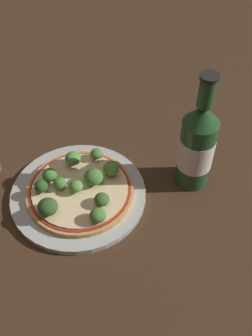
{
  "coord_description": "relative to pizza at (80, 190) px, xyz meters",
  "views": [
    {
      "loc": [
        0.25,
        -0.41,
        0.59
      ],
      "look_at": [
        0.09,
        0.05,
        0.06
      ],
      "focal_mm": 42.0,
      "sensor_mm": 36.0,
      "label": 1
    }
  ],
  "objects": [
    {
      "name": "broccoli_floret_10",
      "position": [
        0.0,
        0.08,
        0.02
      ],
      "size": [
        0.02,
        0.02,
        0.02
      ],
      "color": "#89A866",
      "rests_on": "pizza"
    },
    {
      "name": "broccoli_floret_2",
      "position": [
        0.06,
        -0.06,
        0.02
      ],
      "size": [
        0.03,
        0.03,
        0.02
      ],
      "color": "#89A866",
      "rests_on": "pizza"
    },
    {
      "name": "broccoli_floret_8",
      "position": [
        -0.03,
        -0.01,
        0.02
      ],
      "size": [
        0.02,
        0.02,
        0.02
      ],
      "color": "#89A866",
      "rests_on": "pizza"
    },
    {
      "name": "plate",
      "position": [
        -0.0,
        0.0,
        -0.01
      ],
      "size": [
        0.25,
        0.25,
        0.01
      ],
      "color": "#B2B7B2",
      "rests_on": "ground_plane"
    },
    {
      "name": "beer_bottle",
      "position": [
        0.19,
        0.11,
        0.07
      ],
      "size": [
        0.07,
        0.07,
        0.24
      ],
      "color": "#234C28",
      "rests_on": "ground_plane"
    },
    {
      "name": "pizza",
      "position": [
        0.0,
        0.0,
        0.0
      ],
      "size": [
        0.2,
        0.2,
        0.01
      ],
      "color": "tan",
      "rests_on": "plate"
    },
    {
      "name": "broccoli_floret_9",
      "position": [
        0.04,
        0.05,
        0.02
      ],
      "size": [
        0.03,
        0.03,
        0.03
      ],
      "color": "#89A866",
      "rests_on": "pizza"
    },
    {
      "name": "broccoli_floret_5",
      "position": [
        -0.03,
        -0.07,
        0.02
      ],
      "size": [
        0.04,
        0.04,
        0.03
      ],
      "color": "#89A866",
      "rests_on": "pizza"
    },
    {
      "name": "broccoli_floret_6",
      "position": [
        0.02,
        0.02,
        0.02
      ],
      "size": [
        0.03,
        0.03,
        0.03
      ],
      "color": "#89A866",
      "rests_on": "pizza"
    },
    {
      "name": "broccoli_floret_0",
      "position": [
        -0.0,
        -0.01,
        0.02
      ],
      "size": [
        0.03,
        0.03,
        0.02
      ],
      "color": "#89A866",
      "rests_on": "pizza"
    },
    {
      "name": "broccoli_floret_1",
      "position": [
        0.05,
        -0.02,
        0.02
      ],
      "size": [
        0.03,
        0.03,
        0.02
      ],
      "color": "#89A866",
      "rests_on": "pizza"
    },
    {
      "name": "ground_plane",
      "position": [
        -0.02,
        -0.0,
        -0.02
      ],
      "size": [
        3.0,
        3.0,
        0.0
      ],
      "primitive_type": "plane",
      "color": "#3D2819"
    },
    {
      "name": "broccoli_floret_7",
      "position": [
        -0.03,
        0.05,
        0.02
      ],
      "size": [
        0.03,
        0.03,
        0.03
      ],
      "color": "#89A866",
      "rests_on": "pizza"
    },
    {
      "name": "broccoli_floret_4",
      "position": [
        -0.06,
        0.0,
        0.02
      ],
      "size": [
        0.03,
        0.03,
        0.03
      ],
      "color": "#89A866",
      "rests_on": "pizza"
    },
    {
      "name": "broccoli_floret_3",
      "position": [
        -0.06,
        -0.03,
        0.02
      ],
      "size": [
        0.02,
        0.02,
        0.02
      ],
      "color": "#89A866",
      "rests_on": "pizza"
    }
  ]
}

